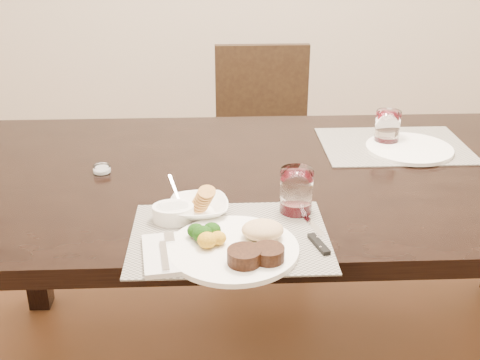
{
  "coord_description": "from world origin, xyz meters",
  "views": [
    {
      "loc": [
        -0.22,
        -1.6,
        1.45
      ],
      "look_at": [
        -0.15,
        -0.21,
        0.82
      ],
      "focal_mm": 45.0,
      "sensor_mm": 36.0,
      "label": 1
    }
  ],
  "objects_px": {
    "dinner_plate": "(240,246)",
    "far_plate": "(409,149)",
    "chair_far": "(263,138)",
    "steak_knife": "(317,239)",
    "cracker_bowl": "(199,207)",
    "wine_glass_near": "(296,193)"
  },
  "relations": [
    {
      "from": "chair_far",
      "to": "wine_glass_near",
      "type": "height_order",
      "value": "chair_far"
    },
    {
      "from": "chair_far",
      "to": "steak_knife",
      "type": "relative_size",
      "value": 4.38
    },
    {
      "from": "far_plate",
      "to": "dinner_plate",
      "type": "bearing_deg",
      "value": -133.66
    },
    {
      "from": "steak_knife",
      "to": "far_plate",
      "type": "xyz_separation_m",
      "value": [
        0.38,
        0.55,
        0.0
      ]
    },
    {
      "from": "steak_knife",
      "to": "cracker_bowl",
      "type": "bearing_deg",
      "value": 136.46
    },
    {
      "from": "chair_far",
      "to": "far_plate",
      "type": "relative_size",
      "value": 3.35
    },
    {
      "from": "chair_far",
      "to": "cracker_bowl",
      "type": "relative_size",
      "value": 5.68
    },
    {
      "from": "chair_far",
      "to": "dinner_plate",
      "type": "distance_m",
      "value": 1.42
    },
    {
      "from": "chair_far",
      "to": "steak_knife",
      "type": "xyz_separation_m",
      "value": [
        0.01,
        -1.34,
        0.26
      ]
    },
    {
      "from": "far_plate",
      "to": "chair_far",
      "type": "bearing_deg",
      "value": 116.21
    },
    {
      "from": "chair_far",
      "to": "far_plate",
      "type": "height_order",
      "value": "chair_far"
    },
    {
      "from": "far_plate",
      "to": "wine_glass_near",
      "type": "bearing_deg",
      "value": -136.07
    },
    {
      "from": "dinner_plate",
      "to": "far_plate",
      "type": "bearing_deg",
      "value": 57.55
    },
    {
      "from": "chair_far",
      "to": "dinner_plate",
      "type": "bearing_deg",
      "value": -96.85
    },
    {
      "from": "dinner_plate",
      "to": "steak_knife",
      "type": "bearing_deg",
      "value": 24.18
    },
    {
      "from": "cracker_bowl",
      "to": "far_plate",
      "type": "height_order",
      "value": "cracker_bowl"
    },
    {
      "from": "dinner_plate",
      "to": "wine_glass_near",
      "type": "distance_m",
      "value": 0.25
    },
    {
      "from": "steak_knife",
      "to": "far_plate",
      "type": "height_order",
      "value": "far_plate"
    },
    {
      "from": "chair_far",
      "to": "steak_knife",
      "type": "height_order",
      "value": "chair_far"
    },
    {
      "from": "wine_glass_near",
      "to": "far_plate",
      "type": "height_order",
      "value": "wine_glass_near"
    },
    {
      "from": "dinner_plate",
      "to": "steak_knife",
      "type": "xyz_separation_m",
      "value": [
        0.18,
        0.04,
        -0.01
      ]
    },
    {
      "from": "chair_far",
      "to": "wine_glass_near",
      "type": "xyz_separation_m",
      "value": [
        -0.02,
        -1.19,
        0.3
      ]
    }
  ]
}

